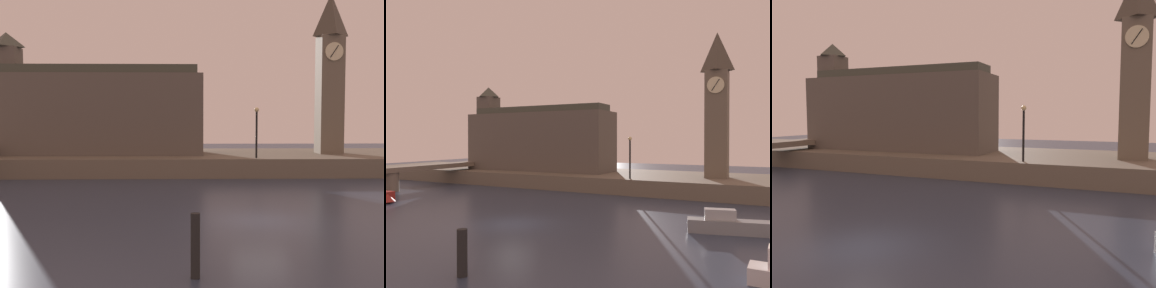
% 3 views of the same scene
% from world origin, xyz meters
% --- Properties ---
extents(ground_plane, '(120.00, 120.00, 0.00)m').
position_xyz_m(ground_plane, '(0.00, 0.00, 0.00)').
color(ground_plane, '#2D384C').
extents(far_embankment, '(70.00, 12.00, 1.50)m').
position_xyz_m(far_embankment, '(0.00, 20.00, 0.75)').
color(far_embankment, '#6B6051').
rests_on(far_embankment, ground).
extents(clock_tower, '(2.23, 2.27, 13.92)m').
position_xyz_m(clock_tower, '(9.39, 19.61, 8.74)').
color(clock_tower, '#6B6051').
rests_on(clock_tower, far_embankment).
extents(parliament_hall, '(17.94, 5.21, 10.42)m').
position_xyz_m(parliament_hall, '(-11.25, 19.50, 5.25)').
color(parliament_hall, '#5B544C').
rests_on(parliament_hall, far_embankment).
extents(bridge_span, '(2.05, 28.08, 2.41)m').
position_xyz_m(bridge_span, '(-19.61, 6.09, 1.78)').
color(bridge_span, slate).
rests_on(bridge_span, ground).
extents(streetlamp, '(0.36, 0.36, 3.94)m').
position_xyz_m(streetlamp, '(2.25, 15.07, 3.96)').
color(streetlamp, black).
rests_on(streetlamp, far_embankment).
extents(mooring_post_right, '(0.39, 0.39, 1.79)m').
position_xyz_m(mooring_post_right, '(3.72, -7.96, 0.90)').
color(mooring_post_right, '#242424').
rests_on(mooring_post_right, ground).
extents(boat_cruiser_grey, '(5.13, 1.95, 1.47)m').
position_xyz_m(boat_cruiser_grey, '(12.45, 3.63, 0.46)').
color(boat_cruiser_grey, gray).
rests_on(boat_cruiser_grey, ground).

